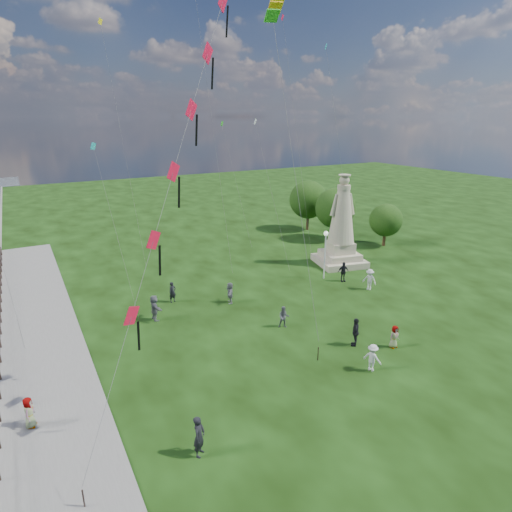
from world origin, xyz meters
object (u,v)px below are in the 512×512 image
statue (341,231)px  person_4 (394,337)px  person_11 (230,293)px  person_8 (370,279)px  person_0 (199,436)px  person_3 (355,332)px  person_6 (173,292)px  person_5 (154,308)px  person_1 (284,317)px  lamppost (325,245)px  person_9 (343,272)px  person_10 (29,414)px  person_2 (372,358)px

statue → person_4: (-7.65, -14.48, -2.62)m
person_11 → person_8: bearing=95.6°
person_0 → person_3: (12.35, 3.88, -0.01)m
person_0 → person_6: (4.33, 16.20, -0.12)m
statue → person_8: statue is taller
person_5 → person_3: bearing=-137.4°
person_0 → person_8: size_ratio=1.06×
person_1 → person_8: bearing=40.9°
lamppost → person_1: size_ratio=2.83×
lamppost → person_9: lamppost is taller
person_0 → person_9: person_0 is taller
person_10 → statue: bearing=-48.3°
lamppost → person_5: size_ratio=2.31×
person_2 → person_5: person_5 is taller
person_1 → person_2: (1.55, -7.02, 0.05)m
lamppost → person_3: (-5.78, -10.62, -2.26)m
statue → person_1: bearing=-131.1°
person_1 → person_10: size_ratio=1.01×
person_1 → person_3: person_3 is taller
person_0 → person_10: person_0 is taller
person_1 → person_8: size_ratio=0.86×
statue → person_4: 16.58m
person_1 → person_4: 7.40m
person_2 → person_8: person_8 is taller
person_11 → person_3: bearing=44.3°
person_1 → person_11: size_ratio=0.92×
person_5 → person_2: bearing=-147.4°
person_4 → person_11: 12.91m
statue → lamppost: (-3.86, -2.44, -0.16)m
person_1 → person_11: (-1.42, 5.63, 0.07)m
person_0 → person_4: (14.33, 2.46, -0.22)m
statue → person_6: (-17.66, -0.74, -2.52)m
lamppost → person_8: size_ratio=2.43×
person_5 → person_1: bearing=-129.7°
person_4 → person_5: size_ratio=0.78×
lamppost → person_10: (-24.47, -9.00, -2.44)m
lamppost → person_2: (-6.89, -13.30, -2.38)m
person_4 → person_11: size_ratio=0.88×
statue → person_2: 19.23m
person_9 → person_10: person_9 is taller
lamppost → person_11: lamppost is taller
person_1 → person_8: person_8 is taller
person_2 → person_6: 16.52m
lamppost → person_6: (-13.80, 1.71, -2.37)m
person_2 → person_10: 18.09m
person_5 → person_11: person_5 is taller
person_1 → person_9: person_9 is taller
person_10 → person_5: bearing=-26.0°
person_3 → person_8: person_3 is taller
person_10 → lamppost: bearing=-50.1°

